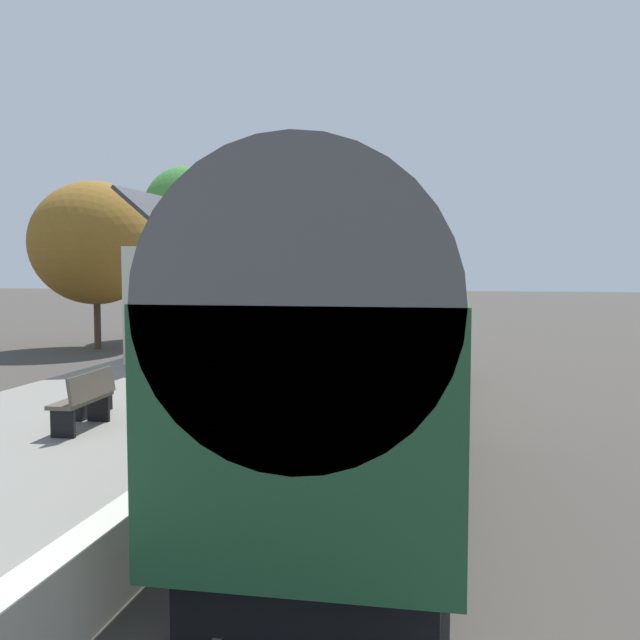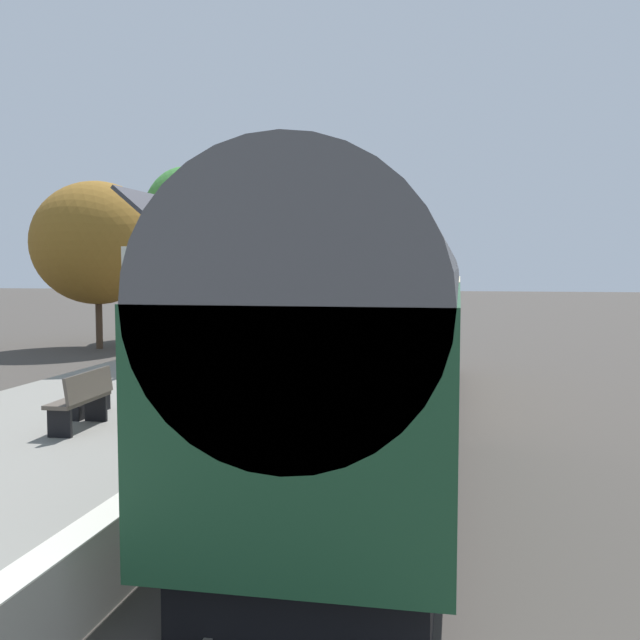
% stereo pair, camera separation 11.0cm
% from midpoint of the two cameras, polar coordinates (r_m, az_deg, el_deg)
% --- Properties ---
extents(ground_plane, '(160.00, 160.00, 0.00)m').
position_cam_midpoint_polar(ground_plane, '(19.42, 4.03, -5.55)').
color(ground_plane, '#423D38').
extents(platform, '(32.00, 5.66, 0.84)m').
position_cam_midpoint_polar(platform, '(20.15, -6.88, -4.01)').
color(platform, gray).
rests_on(platform, ground).
extents(platform_edge_coping, '(32.00, 0.36, 0.02)m').
position_cam_midpoint_polar(platform_edge_coping, '(19.46, 0.59, -3.00)').
color(platform_edge_coping, beige).
rests_on(platform_edge_coping, platform).
extents(rail_near, '(52.00, 0.08, 0.14)m').
position_cam_midpoint_polar(rail_near, '(19.29, 8.84, -5.45)').
color(rail_near, gray).
rests_on(rail_near, ground).
extents(rail_far, '(52.00, 0.08, 0.14)m').
position_cam_midpoint_polar(rail_far, '(19.39, 4.57, -5.36)').
color(rail_far, gray).
rests_on(rail_far, ground).
extents(train, '(17.86, 2.73, 4.32)m').
position_cam_midpoint_polar(train, '(14.28, 5.43, -0.13)').
color(train, black).
rests_on(train, ground).
extents(station_building, '(7.32, 3.52, 5.67)m').
position_cam_midpoint_polar(station_building, '(21.20, -7.44, 1.94)').
color(station_building, silver).
rests_on(station_building, platform).
extents(bench_by_lamp, '(1.41, 0.47, 0.88)m').
position_cam_midpoint_polar(bench_by_lamp, '(14.44, -12.29, -3.75)').
color(bench_by_lamp, brown).
rests_on(bench_by_lamp, platform).
extents(bench_mid_platform, '(1.41, 0.48, 0.88)m').
position_cam_midpoint_polar(bench_mid_platform, '(11.53, -18.31, -5.89)').
color(bench_mid_platform, brown).
rests_on(bench_mid_platform, platform).
extents(bench_platform_end, '(1.42, 0.49, 0.88)m').
position_cam_midpoint_polar(bench_platform_end, '(30.55, -0.33, 0.52)').
color(bench_platform_end, brown).
rests_on(bench_platform_end, platform).
extents(planter_edge_near, '(1.06, 0.32, 0.55)m').
position_cam_midpoint_polar(planter_edge_near, '(12.66, -18.04, -5.98)').
color(planter_edge_near, black).
rests_on(planter_edge_near, platform).
extents(planter_bench_right, '(0.90, 0.32, 0.55)m').
position_cam_midpoint_polar(planter_bench_right, '(29.75, -2.86, -0.00)').
color(planter_bench_right, '#9E5138').
rests_on(planter_bench_right, platform).
extents(planter_corner_building, '(0.49, 0.49, 0.71)m').
position_cam_midpoint_polar(planter_corner_building, '(26.11, -1.14, -0.42)').
color(planter_corner_building, teal).
rests_on(planter_corner_building, platform).
extents(lamp_post_platform, '(0.32, 0.50, 3.31)m').
position_cam_midpoint_polar(lamp_post_platform, '(27.03, 1.81, 3.98)').
color(lamp_post_platform, black).
rests_on(lamp_post_platform, platform).
extents(tree_distant, '(4.08, 4.01, 7.89)m').
position_cam_midpoint_polar(tree_distant, '(34.27, -10.74, 7.64)').
color(tree_distant, '#4C3828').
rests_on(tree_distant, ground).
extents(tree_mid_background, '(5.17, 5.16, 6.68)m').
position_cam_midpoint_polar(tree_mid_background, '(30.28, -17.39, 5.81)').
color(tree_mid_background, '#4C3828').
rests_on(tree_mid_background, ground).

